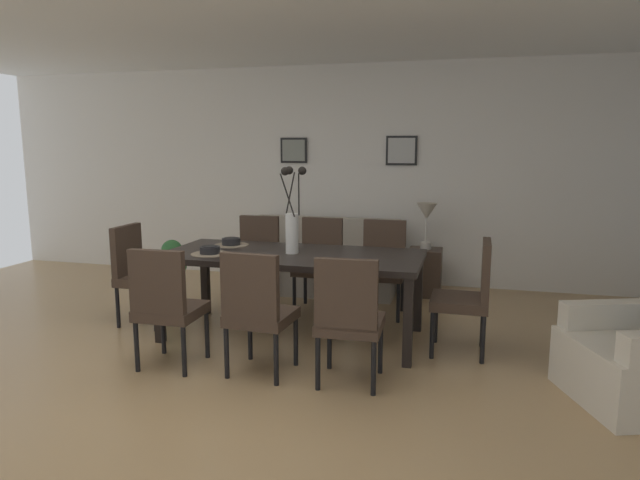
{
  "coord_description": "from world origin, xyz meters",
  "views": [
    {
      "loc": [
        1.62,
        -3.43,
        1.64
      ],
      "look_at": [
        0.44,
        0.99,
        0.87
      ],
      "focal_mm": 31.28,
      "sensor_mm": 36.0,
      "label": 1
    }
  ],
  "objects_px": {
    "dining_chair_near_right": "(256,256)",
    "centerpiece_vase": "(292,220)",
    "table_lamp": "(427,216)",
    "dining_chair_far_left": "(257,307)",
    "dining_chair_mid_left": "(349,315)",
    "dining_chair_head_west": "(138,269)",
    "dining_chair_mid_right": "(383,263)",
    "dining_chair_far_right": "(320,259)",
    "framed_picture_left": "(294,150)",
    "potted_plant": "(170,267)",
    "dining_chair_head_east": "(470,291)",
    "bowl_near_left": "(210,249)",
    "side_table": "(425,272)",
    "sofa": "(321,265)",
    "dining_table": "(292,261)",
    "bowl_near_right": "(231,241)",
    "dining_chair_near_left": "(166,302)",
    "framed_picture_center": "(402,151)"
  },
  "relations": [
    {
      "from": "bowl_near_right",
      "to": "table_lamp",
      "type": "distance_m",
      "value": 2.23
    },
    {
      "from": "dining_chair_near_right",
      "to": "dining_chair_mid_left",
      "type": "relative_size",
      "value": 1.0
    },
    {
      "from": "framed_picture_center",
      "to": "dining_chair_mid_right",
      "type": "bearing_deg",
      "value": -90.49
    },
    {
      "from": "side_table",
      "to": "dining_chair_near_right",
      "type": "bearing_deg",
      "value": -154.22
    },
    {
      "from": "bowl_near_right",
      "to": "potted_plant",
      "type": "xyz_separation_m",
      "value": [
        -0.95,
        0.53,
        -0.41
      ]
    },
    {
      "from": "dining_chair_near_right",
      "to": "dining_table",
      "type": "bearing_deg",
      "value": -52.52
    },
    {
      "from": "dining_chair_mid_right",
      "to": "table_lamp",
      "type": "bearing_deg",
      "value": 66.28
    },
    {
      "from": "dining_table",
      "to": "dining_chair_far_right",
      "type": "bearing_deg",
      "value": 89.85
    },
    {
      "from": "dining_table",
      "to": "dining_chair_head_west",
      "type": "height_order",
      "value": "dining_chair_head_west"
    },
    {
      "from": "centerpiece_vase",
      "to": "potted_plant",
      "type": "bearing_deg",
      "value": 155.12
    },
    {
      "from": "bowl_near_left",
      "to": "bowl_near_right",
      "type": "xyz_separation_m",
      "value": [
        0.0,
        0.44,
        0.0
      ]
    },
    {
      "from": "framed_picture_center",
      "to": "dining_chair_head_west",
      "type": "bearing_deg",
      "value": -135.2
    },
    {
      "from": "bowl_near_left",
      "to": "sofa",
      "type": "distance_m",
      "value": 2.01
    },
    {
      "from": "sofa",
      "to": "potted_plant",
      "type": "relative_size",
      "value": 2.61
    },
    {
      "from": "dining_chair_far_left",
      "to": "dining_chair_mid_right",
      "type": "xyz_separation_m",
      "value": [
        0.63,
        1.76,
        0.0
      ]
    },
    {
      "from": "dining_chair_near_right",
      "to": "side_table",
      "type": "height_order",
      "value": "dining_chair_near_right"
    },
    {
      "from": "dining_chair_near_right",
      "to": "dining_chair_far_right",
      "type": "bearing_deg",
      "value": 1.41
    },
    {
      "from": "dining_chair_near_right",
      "to": "dining_chair_head_west",
      "type": "bearing_deg",
      "value": -133.27
    },
    {
      "from": "dining_chair_mid_left",
      "to": "potted_plant",
      "type": "height_order",
      "value": "dining_chair_mid_left"
    },
    {
      "from": "dining_table",
      "to": "side_table",
      "type": "relative_size",
      "value": 4.23
    },
    {
      "from": "dining_chair_mid_right",
      "to": "centerpiece_vase",
      "type": "bearing_deg",
      "value": -126.22
    },
    {
      "from": "side_table",
      "to": "potted_plant",
      "type": "bearing_deg",
      "value": -160.05
    },
    {
      "from": "dining_table",
      "to": "bowl_near_left",
      "type": "relative_size",
      "value": 12.94
    },
    {
      "from": "side_table",
      "to": "potted_plant",
      "type": "relative_size",
      "value": 0.78
    },
    {
      "from": "dining_chair_head_west",
      "to": "side_table",
      "type": "bearing_deg",
      "value": 33.99
    },
    {
      "from": "dining_chair_far_left",
      "to": "bowl_near_left",
      "type": "distance_m",
      "value": 0.98
    },
    {
      "from": "dining_chair_near_right",
      "to": "centerpiece_vase",
      "type": "relative_size",
      "value": 1.25
    },
    {
      "from": "dining_chair_near_right",
      "to": "dining_chair_head_west",
      "type": "xyz_separation_m",
      "value": [
        -0.83,
        -0.88,
        0.0
      ]
    },
    {
      "from": "dining_chair_head_west",
      "to": "bowl_near_right",
      "type": "height_order",
      "value": "dining_chair_head_west"
    },
    {
      "from": "dining_chair_mid_left",
      "to": "bowl_near_left",
      "type": "distance_m",
      "value": 1.52
    },
    {
      "from": "bowl_near_left",
      "to": "sofa",
      "type": "height_order",
      "value": "bowl_near_left"
    },
    {
      "from": "dining_chair_near_right",
      "to": "dining_chair_near_left",
      "type": "bearing_deg",
      "value": -90.2
    },
    {
      "from": "dining_chair_mid_left",
      "to": "dining_chair_head_west",
      "type": "bearing_deg",
      "value": 158.08
    },
    {
      "from": "dining_chair_head_east",
      "to": "side_table",
      "type": "height_order",
      "value": "dining_chair_head_east"
    },
    {
      "from": "dining_chair_mid_right",
      "to": "dining_chair_far_left",
      "type": "bearing_deg",
      "value": -109.77
    },
    {
      "from": "bowl_near_right",
      "to": "table_lamp",
      "type": "bearing_deg",
      "value": 41.54
    },
    {
      "from": "dining_chair_far_left",
      "to": "potted_plant",
      "type": "bearing_deg",
      "value": 135.0
    },
    {
      "from": "dining_chair_near_right",
      "to": "table_lamp",
      "type": "bearing_deg",
      "value": 25.78
    },
    {
      "from": "framed_picture_left",
      "to": "bowl_near_right",
      "type": "bearing_deg",
      "value": -90.01
    },
    {
      "from": "dining_chair_mid_right",
      "to": "side_table",
      "type": "xyz_separation_m",
      "value": [
        0.35,
        0.81,
        -0.25
      ]
    },
    {
      "from": "dining_chair_near_right",
      "to": "dining_chair_head_west",
      "type": "height_order",
      "value": "same"
    },
    {
      "from": "dining_chair_far_right",
      "to": "dining_chair_head_east",
      "type": "xyz_separation_m",
      "value": [
        1.48,
        -0.93,
        0.0
      ]
    },
    {
      "from": "dining_chair_far_right",
      "to": "dining_chair_mid_left",
      "type": "relative_size",
      "value": 1.0
    },
    {
      "from": "dining_chair_far_right",
      "to": "framed_picture_left",
      "type": "height_order",
      "value": "framed_picture_left"
    },
    {
      "from": "dining_chair_mid_left",
      "to": "dining_chair_mid_right",
      "type": "relative_size",
      "value": 1.0
    },
    {
      "from": "bowl_near_right",
      "to": "bowl_near_left",
      "type": "bearing_deg",
      "value": -90.0
    },
    {
      "from": "table_lamp",
      "to": "dining_chair_far_left",
      "type": "bearing_deg",
      "value": -111.03
    },
    {
      "from": "dining_chair_head_west",
      "to": "table_lamp",
      "type": "relative_size",
      "value": 1.8
    },
    {
      "from": "dining_chair_near_right",
      "to": "framed_picture_left",
      "type": "bearing_deg",
      "value": 89.24
    },
    {
      "from": "dining_chair_mid_right",
      "to": "framed_picture_left",
      "type": "bearing_deg",
      "value": 135.94
    }
  ]
}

